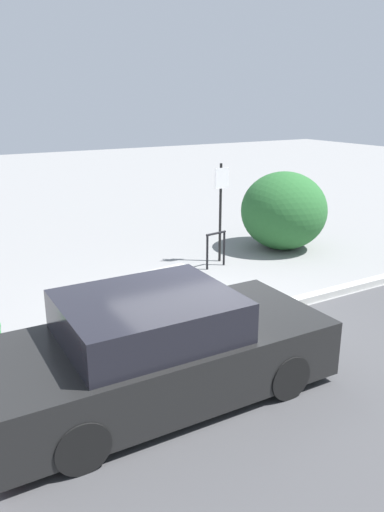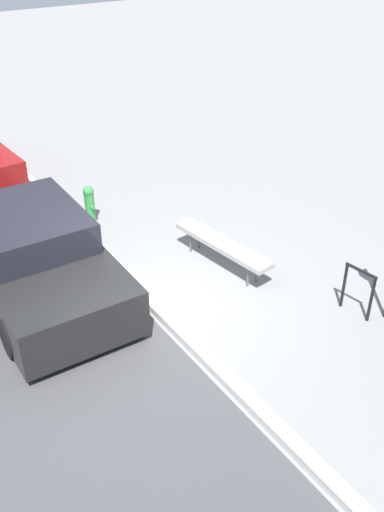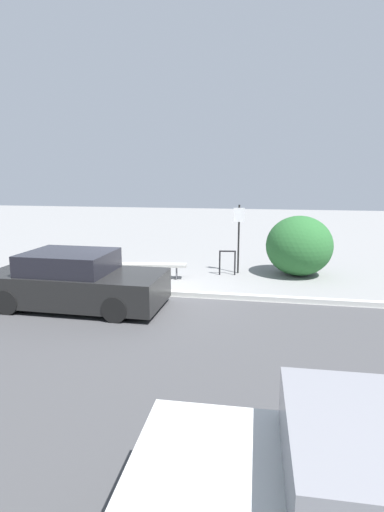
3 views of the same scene
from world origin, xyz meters
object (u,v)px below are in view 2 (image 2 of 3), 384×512
bench (223,245)px  fire_hydrant (89,203)px  bike_rack (358,287)px  parked_car_near (33,256)px

bench → fire_hydrant: bearing=-164.0°
fire_hydrant → bike_rack: bearing=22.9°
bike_rack → parked_car_near: size_ratio=0.19×
bike_rack → parked_car_near: (-3.42, -3.93, 0.14)m
bench → fire_hydrant: 3.11m
fire_hydrant → parked_car_near: 2.47m
bike_rack → fire_hydrant: (-5.12, -2.17, -0.09)m
bench → bike_rack: bearing=15.3°
bench → bike_rack: bike_rack is taller
bike_rack → bench: bearing=-157.4°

